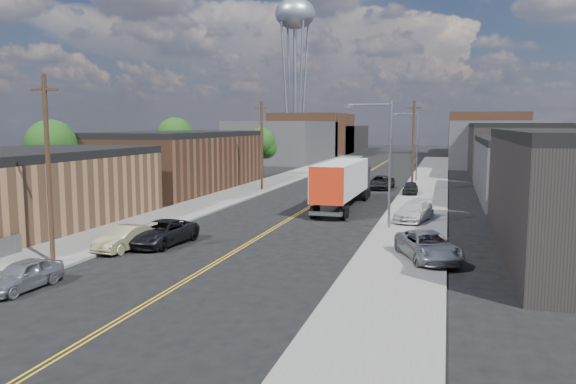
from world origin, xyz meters
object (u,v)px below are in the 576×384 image
Objects in this scene: semi_truck at (344,181)px; car_left_a at (23,275)px; car_ahead_truck at (380,182)px; car_right_lot_c at (410,188)px; car_right_lot_b at (414,211)px; water_tower at (295,20)px; car_right_lot_a at (428,246)px; car_left_c at (162,233)px; car_left_b at (125,238)px.

car_left_a is (-9.39, -29.24, -1.70)m from semi_truck.
car_left_a is at bearing -98.90° from car_ahead_truck.
semi_truck is 4.00× the size of car_left_a.
car_right_lot_c is 6.08m from car_ahead_truck.
car_left_a is at bearing -111.60° from car_right_lot_b.
car_ahead_truck reaches higher than car_left_a.
car_right_lot_b is (31.55, -81.70, -29.76)m from water_tower.
semi_truck reaches higher than car_left_a.
car_right_lot_a is 1.41× the size of car_right_lot_c.
water_tower is 77.46m from car_right_lot_c.
car_left_a is at bearing -81.49° from water_tower.
car_right_lot_c is (5.21, 10.22, -1.58)m from semi_truck.
car_left_c is 1.08× the size of car_right_lot_b.
semi_truck reaches higher than car_left_c.
semi_truck is at bearing -90.81° from car_ahead_truck.
car_left_a is 0.79× the size of car_right_lot_b.
water_tower is at bearing 101.58° from car_left_a.
water_tower is at bearing 109.30° from semi_truck.
water_tower is at bearing 106.90° from car_left_b.
car_left_c is (1.37, 1.92, 0.05)m from car_left_b.
car_left_c is 16.00m from car_right_lot_a.
car_right_lot_a is at bearing 5.56° from car_left_c.
car_right_lot_b is 22.31m from car_ahead_truck.
car_right_lot_b reaches higher than car_right_lot_c.
car_ahead_truck reaches higher than car_right_lot_c.
semi_truck is 3.70× the size of car_left_b.
car_right_lot_c is at bearing 71.24° from car_left_c.
car_right_lot_a is (16.00, 0.00, 0.14)m from car_left_c.
car_ahead_truck is (9.50, 34.04, 0.01)m from car_left_c.
water_tower is 109.59m from car_left_a.
car_left_a is 20.20m from car_right_lot_a.
semi_truck is at bearing -71.58° from water_tower.
car_right_lot_c reaches higher than car_left_b.
car_right_lot_a is at bearing -74.26° from car_ahead_truck.
car_ahead_truck is at bearing 79.97° from car_left_c.
car_right_lot_a is at bearing 13.95° from car_left_b.
water_tower is 83.97m from semi_truck.
car_right_lot_b is (-1.45, 12.30, -0.01)m from car_right_lot_a.
water_tower reaches higher than car_left_a.
car_left_c is (-7.99, -18.99, -1.62)m from semi_truck.
car_right_lot_b reaches higher than car_left_a.
water_tower reaches higher than car_ahead_truck.
car_right_lot_c is at bearing 72.77° from car_left_a.
car_left_a is 8.33m from car_left_b.
semi_truck reaches higher than car_right_lot_c.
car_ahead_truck is at bearing 116.75° from car_right_lot_b.
car_right_lot_b is 0.92× the size of car_ahead_truck.
car_left_b is 0.79× the size of car_left_c.
car_right_lot_a is 12.39m from car_right_lot_b.
car_right_lot_a is (17.40, 10.25, 0.22)m from car_left_a.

